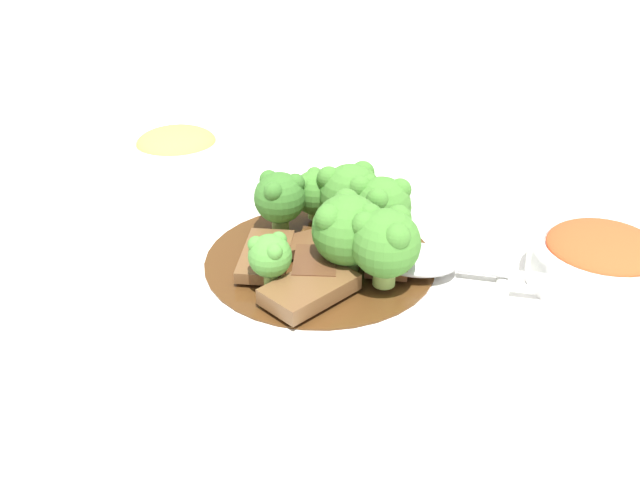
% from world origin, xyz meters
% --- Properties ---
extents(ground_plane, '(4.00, 4.00, 0.00)m').
position_xyz_m(ground_plane, '(0.00, 0.00, 0.00)').
color(ground_plane, white).
extents(main_plate, '(0.30, 0.30, 0.02)m').
position_xyz_m(main_plate, '(0.00, 0.00, 0.01)').
color(main_plate, white).
rests_on(main_plate, ground_plane).
extents(beef_strip_0, '(0.08, 0.06, 0.01)m').
position_xyz_m(beef_strip_0, '(0.01, -0.02, 0.02)').
color(beef_strip_0, brown).
rests_on(beef_strip_0, main_plate).
extents(beef_strip_1, '(0.03, 0.06, 0.01)m').
position_xyz_m(beef_strip_1, '(-0.06, -0.00, 0.03)').
color(beef_strip_1, '#56331E').
rests_on(beef_strip_1, main_plate).
extents(beef_strip_2, '(0.04, 0.05, 0.01)m').
position_xyz_m(beef_strip_2, '(0.00, 0.03, 0.03)').
color(beef_strip_2, '#56331E').
rests_on(beef_strip_2, main_plate).
extents(beef_strip_3, '(0.07, 0.08, 0.01)m').
position_xyz_m(beef_strip_3, '(-0.00, 0.06, 0.03)').
color(beef_strip_3, brown).
rests_on(beef_strip_3, main_plate).
extents(beef_strip_4, '(0.04, 0.07, 0.01)m').
position_xyz_m(beef_strip_4, '(0.04, 0.01, 0.02)').
color(beef_strip_4, brown).
rests_on(beef_strip_4, main_plate).
extents(broccoli_floret_0, '(0.03, 0.03, 0.04)m').
position_xyz_m(broccoli_floret_0, '(0.03, 0.05, 0.05)').
color(broccoli_floret_0, '#7FA84C').
rests_on(broccoli_floret_0, main_plate).
extents(broccoli_floret_1, '(0.06, 0.06, 0.06)m').
position_xyz_m(broccoli_floret_1, '(-0.02, 0.02, 0.06)').
color(broccoli_floret_1, '#7FA84C').
rests_on(broccoli_floret_1, main_plate).
extents(broccoli_floret_2, '(0.04, 0.04, 0.05)m').
position_xyz_m(broccoli_floret_2, '(0.04, -0.04, 0.05)').
color(broccoli_floret_2, '#7FA84C').
rests_on(broccoli_floret_2, main_plate).
extents(broccoli_floret_3, '(0.05, 0.05, 0.06)m').
position_xyz_m(broccoli_floret_3, '(-0.02, -0.06, 0.05)').
color(broccoli_floret_3, '#8EB756').
rests_on(broccoli_floret_3, main_plate).
extents(broccoli_floret_4, '(0.04, 0.04, 0.04)m').
position_xyz_m(broccoli_floret_4, '(0.01, -0.06, 0.04)').
color(broccoli_floret_4, '#8EB756').
rests_on(broccoli_floret_4, main_plate).
extents(broccoli_floret_5, '(0.05, 0.05, 0.05)m').
position_xyz_m(broccoli_floret_5, '(-0.05, -0.04, 0.05)').
color(broccoli_floret_5, '#7FA84C').
rests_on(broccoli_floret_5, main_plate).
extents(broccoli_floret_6, '(0.05, 0.05, 0.06)m').
position_xyz_m(broccoli_floret_6, '(-0.05, 0.03, 0.06)').
color(broccoli_floret_6, '#8EB756').
rests_on(broccoli_floret_6, main_plate).
extents(serving_spoon, '(0.20, 0.05, 0.01)m').
position_xyz_m(serving_spoon, '(-0.09, 0.01, 0.03)').
color(serving_spoon, '#B7B7BC').
rests_on(serving_spoon, main_plate).
extents(side_bowl_kimchi, '(0.11, 0.11, 0.04)m').
position_xyz_m(side_bowl_kimchi, '(-0.22, -0.02, 0.02)').
color(side_bowl_kimchi, white).
rests_on(side_bowl_kimchi, ground_plane).
extents(side_bowl_appetizer, '(0.10, 0.10, 0.05)m').
position_xyz_m(side_bowl_appetizer, '(0.17, -0.17, 0.02)').
color(side_bowl_appetizer, white).
rests_on(side_bowl_appetizer, ground_plane).
extents(sauce_dish, '(0.06, 0.06, 0.01)m').
position_xyz_m(sauce_dish, '(0.10, 0.18, 0.01)').
color(sauce_dish, white).
rests_on(sauce_dish, ground_plane).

